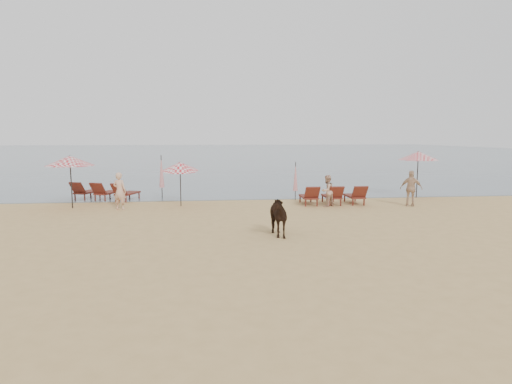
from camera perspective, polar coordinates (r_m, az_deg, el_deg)
The scene contains 13 objects.
ground at distance 13.48m, azimuth 2.28°, elevation -7.42°, with size 120.00×120.00×0.00m, color tan.
sea at distance 92.97m, azimuth -4.95°, elevation 5.36°, with size 160.00×140.00×0.06m, color #51606B.
lounger_cluster_left at distance 24.46m, azimuth -19.54°, elevation 0.07°, with size 3.62×2.83×0.70m.
lounger_cluster_right at distance 21.98m, azimuth 10.20°, elevation -0.44°, with size 3.13×1.86×0.68m.
umbrella_open_left_a at distance 22.21m, azimuth -23.56°, elevation 3.83°, with size 2.24×2.24×2.55m.
umbrella_open_left_b at distance 21.37m, azimuth -10.09°, elevation 3.38°, with size 1.79×1.82×2.28m.
umbrella_open_right at distance 25.62m, azimuth 20.83°, elevation 4.54°, with size 2.15×2.15×2.62m.
umbrella_closed_left at distance 24.54m, azimuth -12.49°, elevation 2.68°, with size 0.29×0.29×2.41m.
umbrella_closed_right at distance 23.19m, azimuth 5.29°, elevation 2.05°, with size 0.25×0.25×2.08m.
cow at distance 14.92m, azimuth 2.50°, elevation -3.17°, with size 0.76×1.68×1.42m, color black.
beachgoer_left at distance 21.17m, azimuth -17.73°, elevation 0.14°, with size 0.65×0.42×1.77m, color #DAA788.
beachgoer_right_a at distance 21.34m, azimuth 9.45°, elevation 0.16°, with size 0.76×0.59×1.56m, color tan.
beachgoer_right_b at distance 22.45m, azimuth 19.99°, elevation 0.45°, with size 1.04×0.43×1.77m, color tan.
Camera 1 is at (-1.91, -12.89, 3.48)m, focal length 30.00 mm.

